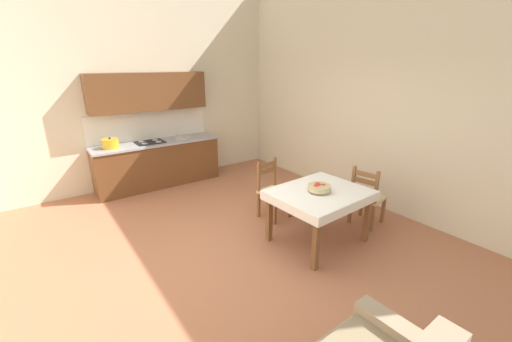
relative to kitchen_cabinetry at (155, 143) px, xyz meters
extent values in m
cube|color=#AD6B4C|center=(-0.07, -3.02, -0.91)|extent=(6.16, 7.19, 0.10)
cube|color=beige|center=(-0.07, 0.33, 1.18)|extent=(6.16, 0.12, 4.07)
cube|color=beige|center=(2.78, -3.02, 1.18)|extent=(0.12, 7.19, 4.07)
cube|color=brown|center=(0.01, -0.04, -0.43)|extent=(2.40, 0.60, 0.86)
cube|color=#9E9EA3|center=(0.01, -0.05, 0.02)|extent=(2.43, 0.63, 0.04)
cube|color=silver|center=(0.01, 0.26, 0.32)|extent=(2.40, 0.01, 0.55)
cube|color=brown|center=(0.01, 0.09, 0.99)|extent=(2.21, 0.34, 0.70)
cube|color=black|center=(0.01, -0.31, -0.81)|extent=(2.36, 0.02, 0.09)
cylinder|color=silver|center=(0.54, -0.04, 0.04)|extent=(0.34, 0.34, 0.02)
cylinder|color=silver|center=(0.54, 0.10, 0.15)|extent=(0.02, 0.02, 0.22)
cube|color=black|center=(-0.11, -0.04, 0.05)|extent=(0.52, 0.42, 0.01)
cylinder|color=silver|center=(-0.24, -0.14, 0.06)|extent=(0.11, 0.11, 0.01)
cylinder|color=silver|center=(0.02, -0.14, 0.06)|extent=(0.11, 0.11, 0.01)
cylinder|color=silver|center=(-0.24, 0.06, 0.06)|extent=(0.11, 0.11, 0.01)
cylinder|color=silver|center=(0.02, 0.06, 0.06)|extent=(0.11, 0.11, 0.01)
cylinder|color=gold|center=(-0.83, -0.06, 0.12)|extent=(0.28, 0.28, 0.15)
cylinder|color=gold|center=(-0.83, -0.06, 0.20)|extent=(0.29, 0.29, 0.02)
sphere|color=black|center=(-0.83, -0.06, 0.23)|extent=(0.04, 0.04, 0.04)
cube|color=brown|center=(1.02, -3.46, -0.12)|extent=(1.21, 1.02, 0.02)
cube|color=brown|center=(0.52, -3.90, -0.49)|extent=(0.07, 0.07, 0.73)
cube|color=brown|center=(1.56, -3.85, -0.49)|extent=(0.07, 0.07, 0.73)
cube|color=brown|center=(0.48, -3.06, -0.49)|extent=(0.07, 0.07, 0.73)
cube|color=brown|center=(1.52, -3.01, -0.49)|extent=(0.07, 0.07, 0.73)
cube|color=white|center=(1.02, -3.46, -0.10)|extent=(1.28, 1.08, 0.00)
cube|color=white|center=(1.04, -3.97, -0.17)|extent=(1.23, 0.06, 0.12)
cube|color=white|center=(1.00, -2.95, -0.17)|extent=(1.23, 0.06, 0.12)
cube|color=white|center=(0.41, -3.49, -0.17)|extent=(0.05, 1.02, 0.12)
cube|color=white|center=(1.63, -3.43, -0.17)|extent=(0.05, 1.02, 0.12)
cube|color=#D1BC89|center=(2.02, -3.53, -0.43)|extent=(0.49, 0.49, 0.04)
cube|color=brown|center=(2.17, -3.32, -0.65)|extent=(0.05, 0.05, 0.41)
cube|color=brown|center=(2.23, -3.68, -0.65)|extent=(0.05, 0.05, 0.41)
cube|color=brown|center=(1.82, -3.38, -0.39)|extent=(0.05, 0.05, 0.93)
cube|color=brown|center=(1.88, -3.74, -0.39)|extent=(0.05, 0.05, 0.93)
cube|color=brown|center=(1.85, -3.56, -0.01)|extent=(0.08, 0.32, 0.07)
cube|color=brown|center=(1.85, -3.56, -0.12)|extent=(0.08, 0.32, 0.07)
cube|color=#D1BC89|center=(1.00, -2.53, -0.43)|extent=(0.47, 0.47, 0.04)
cube|color=brown|center=(1.20, -2.69, -0.65)|extent=(0.05, 0.05, 0.41)
cube|color=brown|center=(0.84, -2.74, -0.65)|extent=(0.05, 0.05, 0.41)
cube|color=brown|center=(1.15, -2.33, -0.39)|extent=(0.05, 0.05, 0.93)
cube|color=brown|center=(0.79, -2.38, -0.39)|extent=(0.05, 0.05, 0.93)
cube|color=brown|center=(0.97, -2.36, -0.01)|extent=(0.32, 0.07, 0.07)
cube|color=brown|center=(0.97, -2.36, -0.12)|extent=(0.32, 0.07, 0.07)
cube|color=gray|center=(-0.06, -5.28, -0.37)|extent=(0.18, 0.68, 0.18)
cylinder|color=tan|center=(0.98, -3.47, -0.09)|extent=(0.17, 0.16, 0.02)
cylinder|color=tan|center=(0.98, -3.47, -0.04)|extent=(0.30, 0.30, 0.07)
sphere|color=red|center=(0.93, -3.46, -0.03)|extent=(0.09, 0.09, 0.09)
sphere|color=red|center=(1.04, -3.49, -0.04)|extent=(0.08, 0.08, 0.08)
sphere|color=red|center=(0.98, -3.44, -0.03)|extent=(0.10, 0.10, 0.10)
camera|label=1|loc=(-1.96, -6.14, 1.52)|focal=22.30mm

